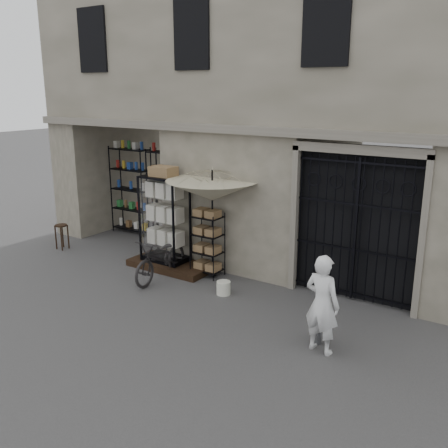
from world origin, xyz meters
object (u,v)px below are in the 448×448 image
Objects in this scene: bicycle at (162,279)px; shopkeeper at (319,350)px; wooden_stool at (62,236)px; steel_bollard at (318,323)px; display_cabinet at (165,223)px; white_bucket at (224,288)px; wire_rack at (207,245)px; market_umbrella at (212,185)px.

shopkeeper is (4.16, -1.01, 0.00)m from bicycle.
wooden_stool is 7.66m from steel_bollard.
bicycle is (0.44, -0.66, -1.05)m from display_cabinet.
wooden_stool is (-5.18, 0.17, 0.21)m from white_bucket.
wire_rack is 2.21× the size of wooden_stool.
display_cabinet is 3.32× the size of wooden_stool.
steel_bollard is at bearing -26.71° from market_umbrella.
market_umbrella is 4.73m from wooden_stool.
wire_rack is 0.50× the size of market_umbrella.
white_bucket is at bearing -13.19° from shopkeeper.
market_umbrella is 9.99× the size of white_bucket.
market_umbrella is 3.93× the size of steel_bollard.
steel_bollard is (3.31, -1.54, -0.34)m from wire_rack.
wooden_stool reaches higher than shopkeeper.
bicycle is at bearing -134.51° from market_umbrella.
bicycle is (-0.72, -0.74, -0.71)m from wire_rack.
bicycle is at bearing -35.11° from display_cabinet.
wire_rack is at bearing 155.03° from steel_bollard.
display_cabinet reaches higher than wooden_stool.
market_umbrella is at bearing 40.02° from bicycle.
shopkeeper is (2.54, -1.04, -0.14)m from white_bucket.
white_bucket is 1.63m from bicycle.
display_cabinet is 2.34m from white_bucket.
wooden_stool is at bearing 178.16° from white_bucket.
display_cabinet is 1.21m from wire_rack.
wire_rack reaches higher than shopkeeper.
display_cabinet is 1.34× the size of shopkeeper.
market_umbrella reaches higher than display_cabinet.
wire_rack is 1.98× the size of steel_bollard.
white_bucket is 0.18× the size of shopkeeper.
display_cabinet is at bearing -172.62° from market_umbrella.
wire_rack is at bearing 25.30° from display_cabinet.
wooden_stool is (-3.56, 0.20, 0.34)m from bicycle.
wooden_stool is at bearing -171.88° from market_umbrella.
white_bucket is (0.90, -0.71, -0.57)m from wire_rack.
wire_rack reaches higher than white_bucket.
white_bucket is at bearing -1.84° from wooden_stool.
market_umbrella reaches higher than shopkeeper.
wire_rack reaches higher than wooden_stool.
wire_rack is (1.15, 0.08, -0.34)m from display_cabinet.
white_bucket is at bearing 4.40° from display_cabinet.
wire_rack is at bearing -17.86° from shopkeeper.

